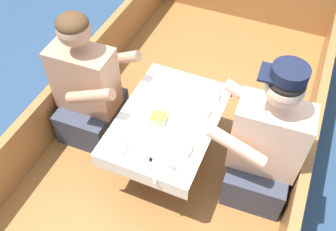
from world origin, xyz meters
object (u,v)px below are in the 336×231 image
object	(u,v)px
person_starboard	(265,147)
coffee_cup_starboard	(169,164)
sandwich	(158,118)
person_port	(88,90)
coffee_cup_port	(144,154)

from	to	relation	value
person_starboard	coffee_cup_starboard	size ratio (longest dim) A/B	10.78
person_starboard	sandwich	size ratio (longest dim) A/B	9.28
person_port	coffee_cup_starboard	distance (m)	0.82
person_port	coffee_cup_starboard	size ratio (longest dim) A/B	10.37
coffee_cup_port	person_starboard	bearing A→B (deg)	30.14
coffee_cup_port	coffee_cup_starboard	xyz separation A→B (m)	(0.15, -0.00, -0.01)
sandwich	coffee_cup_starboard	world-z (taller)	sandwich
person_starboard	coffee_cup_starboard	bearing A→B (deg)	34.99
person_starboard	coffee_cup_starboard	xyz separation A→B (m)	(-0.45, -0.35, 0.05)
person_starboard	coffee_cup_port	world-z (taller)	person_starboard
person_starboard	coffee_cup_port	distance (m)	0.70
person_port	person_starboard	xyz separation A→B (m)	(1.18, -0.01, 0.01)
person_starboard	sandwich	xyz separation A→B (m)	(-0.63, -0.08, 0.06)
person_starboard	coffee_cup_port	size ratio (longest dim) A/B	9.93
person_port	coffee_cup_port	size ratio (longest dim) A/B	9.55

